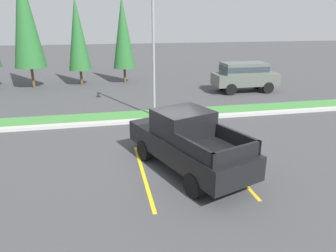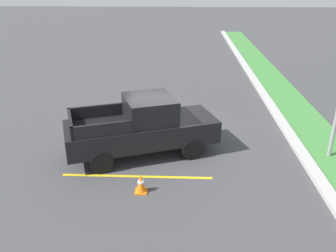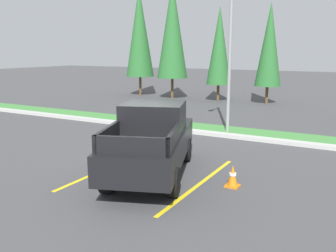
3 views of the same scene
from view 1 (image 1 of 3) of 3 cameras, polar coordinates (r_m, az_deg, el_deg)
ground_plane at (r=11.67m, az=-0.69°, el=-6.71°), size 120.00×120.00×0.00m
parking_line_near at (r=10.93m, az=-4.49°, el=-8.60°), size 0.12×4.80×0.01m
parking_line_far at (r=11.68m, az=10.87°, el=-7.03°), size 0.12×4.80×0.01m
curb_strip at (r=16.24m, az=-4.13°, el=0.99°), size 56.00×0.40×0.15m
grass_median at (r=17.30m, az=-4.64°, el=1.94°), size 56.00×1.80×0.06m
pickup_truck_main at (r=10.82m, az=3.41°, el=-2.85°), size 3.57×5.55×2.10m
suv_distant at (r=23.56m, az=13.67°, el=9.00°), size 4.61×1.98×2.10m
street_light at (r=16.33m, az=-2.59°, el=15.72°), size 0.24×1.49×7.20m
cypress_tree_left_inner at (r=26.10m, az=-24.51°, el=17.50°), size 2.28×2.28×8.77m
cypress_tree_center at (r=26.10m, az=-16.05°, el=15.69°), size 1.74×1.74×6.69m
cypress_tree_right_inner at (r=26.34m, az=-8.14°, el=16.34°), size 1.76×1.76×6.78m
traffic_cone at (r=12.08m, az=14.28°, el=-4.89°), size 0.36×0.36×0.60m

